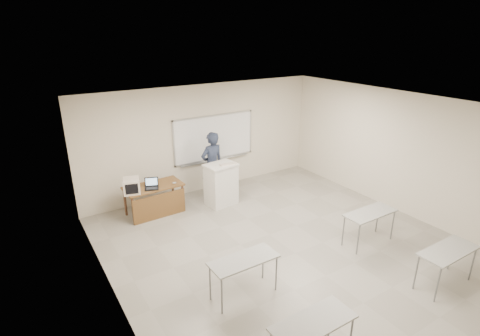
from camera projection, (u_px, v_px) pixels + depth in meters
floor at (295, 254)px, 7.76m from camera, size 7.00×8.00×0.01m
whiteboard at (214, 138)px, 10.53m from camera, size 2.48×0.10×1.31m
student_desks at (348, 257)px, 6.46m from camera, size 4.40×2.20×0.73m
instructor_desk at (155, 195)px, 9.19m from camera, size 1.41×0.70×0.75m
podium at (221, 184)px, 9.76m from camera, size 0.79×0.58×1.12m
crt_monitor at (132, 186)px, 8.77m from camera, size 0.38×0.43×0.36m
laptop at (151, 186)px, 9.04m from camera, size 0.32×0.30×0.24m
mouse at (174, 183)px, 9.31m from camera, size 0.12×0.09×0.04m
keyboard at (228, 164)px, 9.54m from camera, size 0.45×0.19×0.02m
presenter at (212, 165)px, 10.10m from camera, size 0.71×0.50×1.84m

